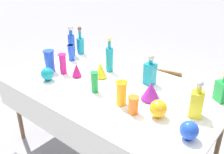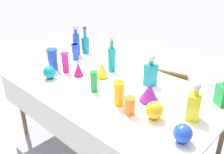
{
  "view_description": "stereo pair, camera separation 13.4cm",
  "coord_description": "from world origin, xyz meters",
  "views": [
    {
      "loc": [
        1.32,
        -1.58,
        1.85
      ],
      "look_at": [
        0.0,
        0.0,
        0.86
      ],
      "focal_mm": 40.0,
      "sensor_mm": 36.0,
      "label": 1
    },
    {
      "loc": [
        1.42,
        -1.49,
        1.85
      ],
      "look_at": [
        0.0,
        0.0,
        0.86
      ],
      "focal_mm": 40.0,
      "sensor_mm": 36.0,
      "label": 2
    }
  ],
  "objects": [
    {
      "name": "price_tag_left",
      "position": [
        -0.05,
        -0.52,
        0.78
      ],
      "size": [
        0.06,
        0.02,
        0.04
      ],
      "primitive_type": "cube",
      "rotation": [
        -0.21,
        0.0,
        -0.09
      ],
      "color": "white",
      "rests_on": "display_table"
    },
    {
      "name": "round_bowl_1",
      "position": [
        -0.56,
        -0.3,
        0.83
      ],
      "size": [
        0.13,
        0.13,
        0.14
      ],
      "color": "teal",
      "rests_on": "display_table"
    },
    {
      "name": "tall_bottle_1",
      "position": [
        -0.25,
        0.26,
        0.9
      ],
      "size": [
        0.08,
        0.08,
        0.37
      ],
      "color": "teal",
      "rests_on": "display_table"
    },
    {
      "name": "tall_bottle_0",
      "position": [
        -0.9,
        0.32,
        0.92
      ],
      "size": [
        0.08,
        0.08,
        0.37
      ],
      "color": "blue",
      "rests_on": "display_table"
    },
    {
      "name": "ground_plane",
      "position": [
        0.0,
        0.0,
        0.0
      ],
      "size": [
        40.0,
        40.0,
        0.0
      ],
      "primitive_type": "plane",
      "color": "gray"
    },
    {
      "name": "round_bowl_0",
      "position": [
        0.58,
        -0.15,
        0.83
      ],
      "size": [
        0.13,
        0.13,
        0.14
      ],
      "color": "orange",
      "rests_on": "display_table"
    },
    {
      "name": "slender_vase_0",
      "position": [
        -0.06,
        -0.17,
        0.86
      ],
      "size": [
        0.07,
        0.07,
        0.19
      ],
      "color": "#198C38",
      "rests_on": "display_table"
    },
    {
      "name": "slender_vase_3",
      "position": [
        -0.79,
        0.2,
        0.86
      ],
      "size": [
        0.08,
        0.08,
        0.19
      ],
      "color": "blue",
      "rests_on": "display_table"
    },
    {
      "name": "tall_bottle_2",
      "position": [
        -0.87,
        0.43,
        0.88
      ],
      "size": [
        0.09,
        0.09,
        0.34
      ],
      "color": "teal",
      "rests_on": "display_table"
    },
    {
      "name": "cardboard_box_behind_left",
      "position": [
        -0.17,
        1.3,
        0.16
      ],
      "size": [
        0.59,
        0.5,
        0.41
      ],
      "color": "tan",
      "rests_on": "ground"
    },
    {
      "name": "square_decanter_2",
      "position": [
        0.23,
        0.27,
        0.89
      ],
      "size": [
        0.1,
        0.1,
        0.3
      ],
      "color": "teal",
      "rests_on": "display_table"
    },
    {
      "name": "slender_vase_5",
      "position": [
        -0.73,
        -0.15,
        0.88
      ],
      "size": [
        0.11,
        0.11,
        0.23
      ],
      "color": "blue",
      "rests_on": "display_table"
    },
    {
      "name": "fluted_vase_1",
      "position": [
        0.4,
        0.03,
        0.84
      ],
      "size": [
        0.17,
        0.17,
        0.16
      ],
      "color": "purple",
      "rests_on": "display_table"
    },
    {
      "name": "fluted_vase_2",
      "position": [
        -0.41,
        -0.06,
        0.84
      ],
      "size": [
        0.1,
        0.1,
        0.15
      ],
      "color": "#C61972",
      "rests_on": "display_table"
    },
    {
      "name": "slender_vase_1",
      "position": [
        -0.57,
        -0.09,
        0.87
      ],
      "size": [
        0.08,
        0.08,
        0.21
      ],
      "color": "#C61972",
      "rests_on": "display_table"
    },
    {
      "name": "fluted_vase_0",
      "position": [
        -0.21,
        0.08,
        0.85
      ],
      "size": [
        0.13,
        0.13,
        0.16
      ],
      "color": "yellow",
      "rests_on": "display_table"
    },
    {
      "name": "round_bowl_2",
      "position": [
        0.86,
        -0.25,
        0.83
      ],
      "size": [
        0.13,
        0.13,
        0.14
      ],
      "color": "blue",
      "rests_on": "display_table"
    },
    {
      "name": "slender_vase_4",
      "position": [
        0.4,
        -0.23,
        0.84
      ],
      "size": [
        0.09,
        0.09,
        0.14
      ],
      "color": "orange",
      "rests_on": "display_table"
    },
    {
      "name": "price_tag_center",
      "position": [
        0.57,
        -0.49,
        0.78
      ],
      "size": [
        0.06,
        0.02,
        0.05
      ],
      "primitive_type": "cube",
      "rotation": [
        -0.21,
        0.0,
        -0.13
      ],
      "color": "white",
      "rests_on": "display_table"
    },
    {
      "name": "square_decanter_0",
      "position": [
        0.79,
        0.04,
        0.88
      ],
      "size": [
        0.12,
        0.12,
        0.3
      ],
      "color": "yellow",
      "rests_on": "display_table"
    },
    {
      "name": "slender_vase_2",
      "position": [
        0.25,
        -0.19,
        0.87
      ],
      "size": [
        0.1,
        0.1,
        0.2
      ],
      "color": "orange",
      "rests_on": "display_table"
    },
    {
      "name": "display_table",
      "position": [
        0.0,
        -0.03,
        0.71
      ],
      "size": [
        2.01,
        1.19,
        0.76
      ],
      "color": "white",
      "rests_on": "ground"
    }
  ]
}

